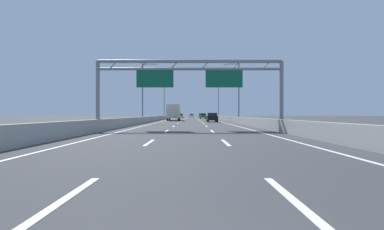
# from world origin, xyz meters

# --- Properties ---
(ground_plane) EXTENTS (260.00, 260.00, 0.00)m
(ground_plane) POSITION_xyz_m (0.00, 100.00, 0.00)
(ground_plane) COLOR #38383A
(lane_dash_left_0) EXTENTS (0.16, 3.00, 0.01)m
(lane_dash_left_0) POSITION_xyz_m (-1.80, 3.50, 0.01)
(lane_dash_left_0) COLOR white
(lane_dash_left_0) RESTS_ON ground_plane
(lane_dash_left_1) EXTENTS (0.16, 3.00, 0.01)m
(lane_dash_left_1) POSITION_xyz_m (-1.80, 12.50, 0.01)
(lane_dash_left_1) COLOR white
(lane_dash_left_1) RESTS_ON ground_plane
(lane_dash_left_2) EXTENTS (0.16, 3.00, 0.01)m
(lane_dash_left_2) POSITION_xyz_m (-1.80, 21.50, 0.01)
(lane_dash_left_2) COLOR white
(lane_dash_left_2) RESTS_ON ground_plane
(lane_dash_left_3) EXTENTS (0.16, 3.00, 0.01)m
(lane_dash_left_3) POSITION_xyz_m (-1.80, 30.50, 0.01)
(lane_dash_left_3) COLOR white
(lane_dash_left_3) RESTS_ON ground_plane
(lane_dash_left_4) EXTENTS (0.16, 3.00, 0.01)m
(lane_dash_left_4) POSITION_xyz_m (-1.80, 39.50, 0.01)
(lane_dash_left_4) COLOR white
(lane_dash_left_4) RESTS_ON ground_plane
(lane_dash_left_5) EXTENTS (0.16, 3.00, 0.01)m
(lane_dash_left_5) POSITION_xyz_m (-1.80, 48.50, 0.01)
(lane_dash_left_5) COLOR white
(lane_dash_left_5) RESTS_ON ground_plane
(lane_dash_left_6) EXTENTS (0.16, 3.00, 0.01)m
(lane_dash_left_6) POSITION_xyz_m (-1.80, 57.50, 0.01)
(lane_dash_left_6) COLOR white
(lane_dash_left_6) RESTS_ON ground_plane
(lane_dash_left_7) EXTENTS (0.16, 3.00, 0.01)m
(lane_dash_left_7) POSITION_xyz_m (-1.80, 66.50, 0.01)
(lane_dash_left_7) COLOR white
(lane_dash_left_7) RESTS_ON ground_plane
(lane_dash_left_8) EXTENTS (0.16, 3.00, 0.01)m
(lane_dash_left_8) POSITION_xyz_m (-1.80, 75.50, 0.01)
(lane_dash_left_8) COLOR white
(lane_dash_left_8) RESTS_ON ground_plane
(lane_dash_left_9) EXTENTS (0.16, 3.00, 0.01)m
(lane_dash_left_9) POSITION_xyz_m (-1.80, 84.50, 0.01)
(lane_dash_left_9) COLOR white
(lane_dash_left_9) RESTS_ON ground_plane
(lane_dash_left_10) EXTENTS (0.16, 3.00, 0.01)m
(lane_dash_left_10) POSITION_xyz_m (-1.80, 93.50, 0.01)
(lane_dash_left_10) COLOR white
(lane_dash_left_10) RESTS_ON ground_plane
(lane_dash_left_11) EXTENTS (0.16, 3.00, 0.01)m
(lane_dash_left_11) POSITION_xyz_m (-1.80, 102.50, 0.01)
(lane_dash_left_11) COLOR white
(lane_dash_left_11) RESTS_ON ground_plane
(lane_dash_left_12) EXTENTS (0.16, 3.00, 0.01)m
(lane_dash_left_12) POSITION_xyz_m (-1.80, 111.50, 0.01)
(lane_dash_left_12) COLOR white
(lane_dash_left_12) RESTS_ON ground_plane
(lane_dash_left_13) EXTENTS (0.16, 3.00, 0.01)m
(lane_dash_left_13) POSITION_xyz_m (-1.80, 120.50, 0.01)
(lane_dash_left_13) COLOR white
(lane_dash_left_13) RESTS_ON ground_plane
(lane_dash_left_14) EXTENTS (0.16, 3.00, 0.01)m
(lane_dash_left_14) POSITION_xyz_m (-1.80, 129.50, 0.01)
(lane_dash_left_14) COLOR white
(lane_dash_left_14) RESTS_ON ground_plane
(lane_dash_left_15) EXTENTS (0.16, 3.00, 0.01)m
(lane_dash_left_15) POSITION_xyz_m (-1.80, 138.50, 0.01)
(lane_dash_left_15) COLOR white
(lane_dash_left_15) RESTS_ON ground_plane
(lane_dash_left_16) EXTENTS (0.16, 3.00, 0.01)m
(lane_dash_left_16) POSITION_xyz_m (-1.80, 147.50, 0.01)
(lane_dash_left_16) COLOR white
(lane_dash_left_16) RESTS_ON ground_plane
(lane_dash_left_17) EXTENTS (0.16, 3.00, 0.01)m
(lane_dash_left_17) POSITION_xyz_m (-1.80, 156.50, 0.01)
(lane_dash_left_17) COLOR white
(lane_dash_left_17) RESTS_ON ground_plane
(lane_dash_right_0) EXTENTS (0.16, 3.00, 0.01)m
(lane_dash_right_0) POSITION_xyz_m (1.80, 3.50, 0.01)
(lane_dash_right_0) COLOR white
(lane_dash_right_0) RESTS_ON ground_plane
(lane_dash_right_1) EXTENTS (0.16, 3.00, 0.01)m
(lane_dash_right_1) POSITION_xyz_m (1.80, 12.50, 0.01)
(lane_dash_right_1) COLOR white
(lane_dash_right_1) RESTS_ON ground_plane
(lane_dash_right_2) EXTENTS (0.16, 3.00, 0.01)m
(lane_dash_right_2) POSITION_xyz_m (1.80, 21.50, 0.01)
(lane_dash_right_2) COLOR white
(lane_dash_right_2) RESTS_ON ground_plane
(lane_dash_right_3) EXTENTS (0.16, 3.00, 0.01)m
(lane_dash_right_3) POSITION_xyz_m (1.80, 30.50, 0.01)
(lane_dash_right_3) COLOR white
(lane_dash_right_3) RESTS_ON ground_plane
(lane_dash_right_4) EXTENTS (0.16, 3.00, 0.01)m
(lane_dash_right_4) POSITION_xyz_m (1.80, 39.50, 0.01)
(lane_dash_right_4) COLOR white
(lane_dash_right_4) RESTS_ON ground_plane
(lane_dash_right_5) EXTENTS (0.16, 3.00, 0.01)m
(lane_dash_right_5) POSITION_xyz_m (1.80, 48.50, 0.01)
(lane_dash_right_5) COLOR white
(lane_dash_right_5) RESTS_ON ground_plane
(lane_dash_right_6) EXTENTS (0.16, 3.00, 0.01)m
(lane_dash_right_6) POSITION_xyz_m (1.80, 57.50, 0.01)
(lane_dash_right_6) COLOR white
(lane_dash_right_6) RESTS_ON ground_plane
(lane_dash_right_7) EXTENTS (0.16, 3.00, 0.01)m
(lane_dash_right_7) POSITION_xyz_m (1.80, 66.50, 0.01)
(lane_dash_right_7) COLOR white
(lane_dash_right_7) RESTS_ON ground_plane
(lane_dash_right_8) EXTENTS (0.16, 3.00, 0.01)m
(lane_dash_right_8) POSITION_xyz_m (1.80, 75.50, 0.01)
(lane_dash_right_8) COLOR white
(lane_dash_right_8) RESTS_ON ground_plane
(lane_dash_right_9) EXTENTS (0.16, 3.00, 0.01)m
(lane_dash_right_9) POSITION_xyz_m (1.80, 84.50, 0.01)
(lane_dash_right_9) COLOR white
(lane_dash_right_9) RESTS_ON ground_plane
(lane_dash_right_10) EXTENTS (0.16, 3.00, 0.01)m
(lane_dash_right_10) POSITION_xyz_m (1.80, 93.50, 0.01)
(lane_dash_right_10) COLOR white
(lane_dash_right_10) RESTS_ON ground_plane
(lane_dash_right_11) EXTENTS (0.16, 3.00, 0.01)m
(lane_dash_right_11) POSITION_xyz_m (1.80, 102.50, 0.01)
(lane_dash_right_11) COLOR white
(lane_dash_right_11) RESTS_ON ground_plane
(lane_dash_right_12) EXTENTS (0.16, 3.00, 0.01)m
(lane_dash_right_12) POSITION_xyz_m (1.80, 111.50, 0.01)
(lane_dash_right_12) COLOR white
(lane_dash_right_12) RESTS_ON ground_plane
(lane_dash_right_13) EXTENTS (0.16, 3.00, 0.01)m
(lane_dash_right_13) POSITION_xyz_m (1.80, 120.50, 0.01)
(lane_dash_right_13) COLOR white
(lane_dash_right_13) RESTS_ON ground_plane
(lane_dash_right_14) EXTENTS (0.16, 3.00, 0.01)m
(lane_dash_right_14) POSITION_xyz_m (1.80, 129.50, 0.01)
(lane_dash_right_14) COLOR white
(lane_dash_right_14) RESTS_ON ground_plane
(lane_dash_right_15) EXTENTS (0.16, 3.00, 0.01)m
(lane_dash_right_15) POSITION_xyz_m (1.80, 138.50, 0.01)
(lane_dash_right_15) COLOR white
(lane_dash_right_15) RESTS_ON ground_plane
(lane_dash_right_16) EXTENTS (0.16, 3.00, 0.01)m
(lane_dash_right_16) POSITION_xyz_m (1.80, 147.50, 0.01)
(lane_dash_right_16) COLOR white
(lane_dash_right_16) RESTS_ON ground_plane
(lane_dash_right_17) EXTENTS (0.16, 3.00, 0.01)m
(lane_dash_right_17) POSITION_xyz_m (1.80, 156.50, 0.01)
(lane_dash_right_17) COLOR white
(lane_dash_right_17) RESTS_ON ground_plane
(edge_line_left) EXTENTS (0.16, 176.00, 0.01)m
(edge_line_left) POSITION_xyz_m (-5.25, 88.00, 0.01)
(edge_line_left) COLOR white
(edge_line_left) RESTS_ON ground_plane
(edge_line_right) EXTENTS (0.16, 176.00, 0.01)m
(edge_line_right) POSITION_xyz_m (5.25, 88.00, 0.01)
(edge_line_right) COLOR white
(edge_line_right) RESTS_ON ground_plane
(barrier_left) EXTENTS (0.45, 220.00, 0.95)m
(barrier_left) POSITION_xyz_m (-6.90, 110.00, 0.47)
(barrier_left) COLOR #9E9E99
(barrier_left) RESTS_ON ground_plane
(barrier_right) EXTENTS (0.45, 220.00, 0.95)m
(barrier_right) POSITION_xyz_m (6.90, 110.00, 0.47)
(barrier_right) COLOR #9E9E99
(barrier_right) RESTS_ON ground_plane
(sign_gantry) EXTENTS (17.27, 0.36, 6.36)m
(sign_gantry) POSITION_xyz_m (-0.00, 25.35, 4.85)
(sign_gantry) COLOR gray
(sign_gantry) RESTS_ON ground_plane
(streetlamp_left_mid) EXTENTS (2.58, 0.28, 9.50)m
(streetlamp_left_mid) POSITION_xyz_m (-7.47, 44.76, 5.40)
(streetlamp_left_mid) COLOR slate
(streetlamp_left_mid) RESTS_ON ground_plane
(streetlamp_right_mid) EXTENTS (2.58, 0.28, 9.50)m
(streetlamp_right_mid) POSITION_xyz_m (7.47, 44.76, 5.40)
(streetlamp_right_mid) COLOR slate
(streetlamp_right_mid) RESTS_ON ground_plane
(streetlamp_left_far) EXTENTS (2.58, 0.28, 9.50)m
(streetlamp_left_far) POSITION_xyz_m (-7.47, 80.30, 5.40)
(streetlamp_left_far) COLOR slate
(streetlamp_left_far) RESTS_ON ground_plane
(streetlamp_right_far) EXTENTS (2.58, 0.28, 9.50)m
(streetlamp_right_far) POSITION_xyz_m (7.47, 80.30, 5.40)
(streetlamp_right_far) COLOR slate
(streetlamp_right_far) RESTS_ON ground_plane
(white_car) EXTENTS (1.76, 4.38, 1.40)m
(white_car) POSITION_xyz_m (0.02, 124.78, 0.73)
(white_car) COLOR silver
(white_car) RESTS_ON ground_plane
(yellow_car) EXTENTS (1.71, 4.35, 1.47)m
(yellow_car) POSITION_xyz_m (-3.71, 96.93, 0.75)
(yellow_car) COLOR yellow
(yellow_car) RESTS_ON ground_plane
(green_car) EXTENTS (1.76, 4.69, 1.54)m
(green_car) POSITION_xyz_m (3.46, 82.82, 0.79)
(green_car) COLOR #1E7A38
(green_car) RESTS_ON ground_plane
(orange_car) EXTENTS (1.74, 4.24, 1.58)m
(orange_car) POSITION_xyz_m (3.69, 109.19, 0.79)
(orange_car) COLOR orange
(orange_car) RESTS_ON ground_plane
(black_car) EXTENTS (1.73, 4.32, 1.54)m
(black_car) POSITION_xyz_m (3.63, 47.84, 0.79)
(black_car) COLOR black
(black_car) RESTS_ON ground_plane
(box_truck) EXTENTS (2.47, 7.58, 3.26)m
(box_truck) POSITION_xyz_m (-3.63, 58.74, 1.76)
(box_truck) COLOR #B21E19
(box_truck) RESTS_ON ground_plane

